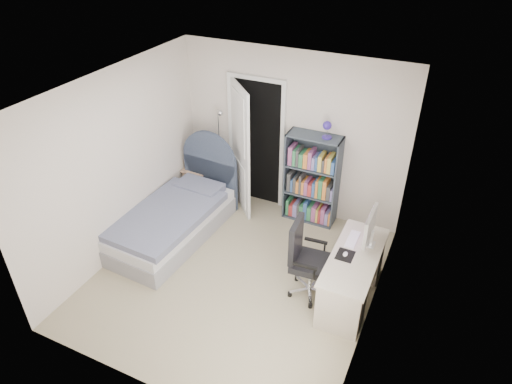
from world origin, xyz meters
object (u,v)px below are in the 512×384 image
at_px(nightstand, 197,174).
at_px(bed, 176,217).
at_px(floor_lamp, 221,161).
at_px(bookcase, 312,183).
at_px(desk, 353,274).
at_px(office_chair, 305,255).

bearing_deg(nightstand, bed, -75.16).
relative_size(floor_lamp, bookcase, 0.91).
bearing_deg(floor_lamp, bookcase, -1.05).
xyz_separation_m(bed, nightstand, (-0.28, 1.06, 0.10)).
bearing_deg(bookcase, bed, -143.58).
relative_size(bed, floor_lamp, 1.39).
bearing_deg(bed, floor_lamp, 86.53).
height_order(floor_lamp, desk, floor_lamp).
bearing_deg(nightstand, bookcase, 4.10).
distance_m(bed, office_chair, 2.11).
relative_size(desk, office_chair, 1.30).
xyz_separation_m(bookcase, office_chair, (0.45, -1.52, -0.07)).
bearing_deg(desk, floor_lamp, 151.46).
distance_m(bed, floor_lamp, 1.27).
distance_m(floor_lamp, bookcase, 1.55).
bearing_deg(floor_lamp, office_chair, -37.74).
bearing_deg(desk, office_chair, -164.69).
distance_m(bed, bookcase, 2.04).
distance_m(nightstand, floor_lamp, 0.45).
distance_m(bed, desk, 2.64).
xyz_separation_m(bookcase, desk, (1.01, -1.36, -0.27)).
bearing_deg(floor_lamp, bed, -93.47).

